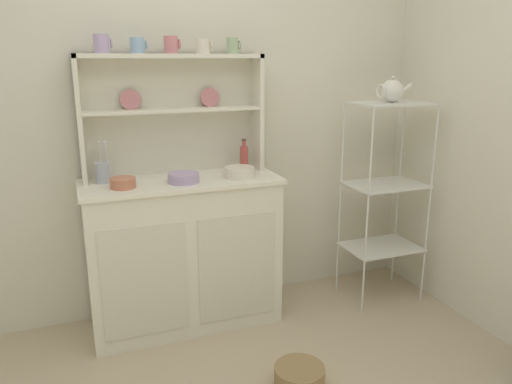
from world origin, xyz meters
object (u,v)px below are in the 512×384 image
object	(u,v)px
utensil_jar	(103,172)
bakers_rack	(386,179)
hutch_cabinet	(184,251)
porcelain_teapot	(392,91)
bowl_mixing_large	(123,183)
cup_lilac_0	(102,44)
floor_basket	(299,379)
jam_bottle	(244,157)
hutch_shelf_unit	(172,105)

from	to	relation	value
utensil_jar	bakers_rack	bearing A→B (deg)	-7.00
hutch_cabinet	bakers_rack	world-z (taller)	bakers_rack
hutch_cabinet	porcelain_teapot	distance (m)	1.54
utensil_jar	bowl_mixing_large	bearing A→B (deg)	-60.98
utensil_jar	cup_lilac_0	bearing A→B (deg)	41.87
bakers_rack	utensil_jar	xyz separation A→B (m)	(-1.66, 0.20, 0.14)
hutch_cabinet	cup_lilac_0	world-z (taller)	cup_lilac_0
bakers_rack	bowl_mixing_large	bearing A→B (deg)	178.09
bakers_rack	porcelain_teapot	xyz separation A→B (m)	(-0.00, 0.00, 0.54)
floor_basket	bowl_mixing_large	size ratio (longest dim) A/B	1.81
jam_bottle	porcelain_teapot	world-z (taller)	porcelain_teapot
floor_basket	bowl_mixing_large	bearing A→B (deg)	131.89
bakers_rack	floor_basket	xyz separation A→B (m)	(-0.91, -0.69, -0.73)
cup_lilac_0	jam_bottle	bearing A→B (deg)	-2.73
cup_lilac_0	porcelain_teapot	size ratio (longest dim) A/B	0.42
hutch_shelf_unit	bakers_rack	xyz separation A→B (m)	(1.26, -0.29, -0.47)
floor_basket	jam_bottle	distance (m)	1.27
jam_bottle	floor_basket	bearing A→B (deg)	-93.39
bakers_rack	bowl_mixing_large	xyz separation A→B (m)	(-1.58, 0.05, 0.11)
bakers_rack	hutch_shelf_unit	bearing A→B (deg)	167.08
bakers_rack	porcelain_teapot	distance (m)	0.54
hutch_shelf_unit	bowl_mixing_large	size ratio (longest dim) A/B	7.72
hutch_shelf_unit	cup_lilac_0	world-z (taller)	cup_lilac_0
jam_bottle	porcelain_teapot	bearing A→B (deg)	-13.89
bowl_mixing_large	porcelain_teapot	world-z (taller)	porcelain_teapot
hutch_cabinet	bakers_rack	xyz separation A→B (m)	(1.26, -0.13, 0.34)
bowl_mixing_large	hutch_shelf_unit	bearing A→B (deg)	36.69
hutch_shelf_unit	porcelain_teapot	xyz separation A→B (m)	(1.26, -0.29, 0.07)
hutch_cabinet	floor_basket	bearing A→B (deg)	-66.86
hutch_cabinet	bowl_mixing_large	distance (m)	0.56
hutch_shelf_unit	utensil_jar	xyz separation A→B (m)	(-0.40, -0.09, -0.33)
floor_basket	utensil_jar	distance (m)	1.46
hutch_cabinet	jam_bottle	bearing A→B (deg)	12.09
bakers_rack	bowl_mixing_large	distance (m)	1.58
hutch_shelf_unit	jam_bottle	bearing A→B (deg)	-10.88
hutch_shelf_unit	floor_basket	xyz separation A→B (m)	(0.35, -0.98, -1.20)
hutch_cabinet	utensil_jar	distance (m)	0.63
cup_lilac_0	bakers_rack	bearing A→B (deg)	-8.73
hutch_cabinet	porcelain_teapot	size ratio (longest dim) A/B	4.85
cup_lilac_0	bowl_mixing_large	distance (m)	0.72
hutch_shelf_unit	bakers_rack	distance (m)	1.38
jam_bottle	utensil_jar	bearing A→B (deg)	-179.45
hutch_cabinet	porcelain_teapot	xyz separation A→B (m)	(1.26, -0.13, 0.88)
bakers_rack	cup_lilac_0	size ratio (longest dim) A/B	13.33
hutch_cabinet	utensil_jar	size ratio (longest dim) A/B	4.82
bakers_rack	porcelain_teapot	size ratio (longest dim) A/B	5.63
hutch_cabinet	jam_bottle	xyz separation A→B (m)	(0.40, 0.09, 0.50)
bakers_rack	porcelain_teapot	world-z (taller)	porcelain_teapot
jam_bottle	hutch_cabinet	bearing A→B (deg)	-167.91
utensil_jar	porcelain_teapot	size ratio (longest dim) A/B	1.01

